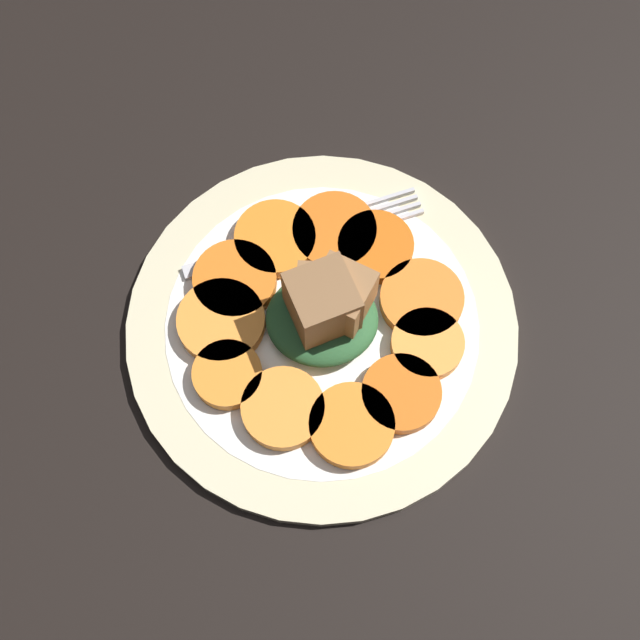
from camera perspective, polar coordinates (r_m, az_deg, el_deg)
table_slab at (r=68.49cm, az=-0.00°, el=-0.94°), size 120.00×120.00×2.00cm
plate at (r=67.07cm, az=-0.00°, el=-0.49°), size 29.43×29.43×1.05cm
carrot_slice_0 at (r=64.44cm, az=5.08°, el=-4.72°), size 5.78×5.78×1.18cm
carrot_slice_1 at (r=65.82cm, az=6.76°, el=-1.55°), size 5.39×5.39×1.18cm
carrot_slice_2 at (r=67.07cm, az=6.39°, el=1.33°), size 6.29×6.29×1.18cm
carrot_slice_3 at (r=68.58cm, az=3.45°, el=4.69°), size 5.85×5.85×1.18cm
carrot_slice_4 at (r=69.05cm, az=0.80°, el=5.69°), size 6.51×6.51×1.18cm
carrot_slice_5 at (r=68.86cm, az=-3.01°, el=5.22°), size 6.28×6.28×1.18cm
carrot_slice_6 at (r=67.59cm, az=-5.60°, el=2.55°), size 6.34×6.34×1.18cm
carrot_slice_7 at (r=66.27cm, az=-6.49°, el=-0.42°), size 6.56×6.56×1.18cm
carrot_slice_8 at (r=64.97cm, az=-6.08°, el=-3.50°), size 5.10×5.10×1.18cm
carrot_slice_9 at (r=63.95cm, az=-2.52°, el=-5.67°), size 6.01×6.01×1.18cm
carrot_slice_10 at (r=63.59cm, az=1.91°, el=-6.76°), size 6.13×6.13×1.18cm
center_pile at (r=63.80cm, az=0.22°, el=0.82°), size 8.31×7.48×6.77cm
fork at (r=69.37cm, az=-0.82°, el=5.50°), size 18.73×8.05×0.40cm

